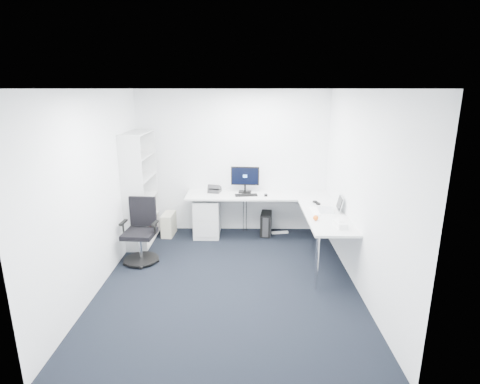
{
  "coord_description": "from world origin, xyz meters",
  "views": [
    {
      "loc": [
        0.22,
        -4.92,
        2.7
      ],
      "look_at": [
        0.15,
        1.05,
        1.05
      ],
      "focal_mm": 28.0,
      "sensor_mm": 36.0,
      "label": 1
    }
  ],
  "objects_px": {
    "task_chair": "(139,232)",
    "laptop": "(326,203)",
    "l_desk": "(263,221)",
    "bookshelf": "(140,188)",
    "monitor": "(245,179)"
  },
  "relations": [
    {
      "from": "laptop",
      "to": "task_chair",
      "type": "bearing_deg",
      "value": -170.72
    },
    {
      "from": "task_chair",
      "to": "monitor",
      "type": "relative_size",
      "value": 1.96
    },
    {
      "from": "l_desk",
      "to": "laptop",
      "type": "xyz_separation_m",
      "value": [
        0.98,
        -0.6,
        0.53
      ]
    },
    {
      "from": "bookshelf",
      "to": "task_chair",
      "type": "xyz_separation_m",
      "value": [
        0.19,
        -0.86,
        -0.48
      ]
    },
    {
      "from": "l_desk",
      "to": "task_chair",
      "type": "distance_m",
      "value": 2.15
    },
    {
      "from": "l_desk",
      "to": "laptop",
      "type": "distance_m",
      "value": 1.27
    },
    {
      "from": "l_desk",
      "to": "task_chair",
      "type": "height_order",
      "value": "task_chair"
    },
    {
      "from": "task_chair",
      "to": "laptop",
      "type": "relative_size",
      "value": 2.92
    },
    {
      "from": "l_desk",
      "to": "bookshelf",
      "type": "bearing_deg",
      "value": 178.68
    },
    {
      "from": "l_desk",
      "to": "task_chair",
      "type": "bearing_deg",
      "value": -157.91
    },
    {
      "from": "laptop",
      "to": "bookshelf",
      "type": "bearing_deg",
      "value": 173.65
    },
    {
      "from": "l_desk",
      "to": "laptop",
      "type": "relative_size",
      "value": 7.93
    },
    {
      "from": "monitor",
      "to": "laptop",
      "type": "distance_m",
      "value": 1.69
    },
    {
      "from": "bookshelf",
      "to": "laptop",
      "type": "distance_m",
      "value": 3.22
    },
    {
      "from": "l_desk",
      "to": "monitor",
      "type": "bearing_deg",
      "value": 123.95
    }
  ]
}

